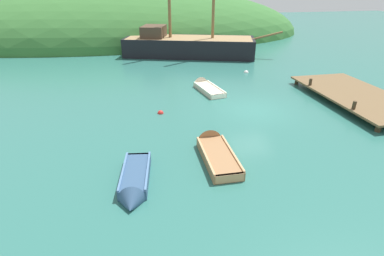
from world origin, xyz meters
TOP-DOWN VIEW (x-y plane):
  - ground_plane at (0.00, 0.00)m, footprint 120.00×120.00m
  - dock at (7.00, 0.00)m, footprint 4.46×8.88m
  - shore_hill at (-8.63, 30.03)m, footprint 53.76×25.98m
  - sailing_ship at (-0.98, 15.34)m, footprint 15.64×7.92m
  - rowboat_center at (-3.65, -4.57)m, footprint 1.29×3.96m
  - rowboat_portside at (-7.21, -6.26)m, footprint 1.44×3.44m
  - rowboat_outer_left at (-1.85, 4.34)m, footprint 1.75×3.93m
  - buoy_white at (2.59, 7.88)m, footprint 0.39×0.39m
  - buoy_red at (-5.49, 0.54)m, footprint 0.36×0.36m

SIDE VIEW (x-z plane):
  - ground_plane at x=0.00m, z-range 0.00..0.00m
  - shore_hill at x=-8.63m, z-range -6.60..6.60m
  - buoy_white at x=2.59m, z-range -0.20..0.20m
  - buoy_red at x=-5.49m, z-range -0.18..0.18m
  - rowboat_outer_left at x=-1.85m, z-range -0.45..0.64m
  - rowboat_center at x=-3.65m, z-range -0.46..0.73m
  - rowboat_portside at x=-7.21m, z-range -0.34..0.62m
  - dock at x=7.00m, z-range -0.36..1.20m
  - sailing_ship at x=-0.98m, z-range -5.96..7.38m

